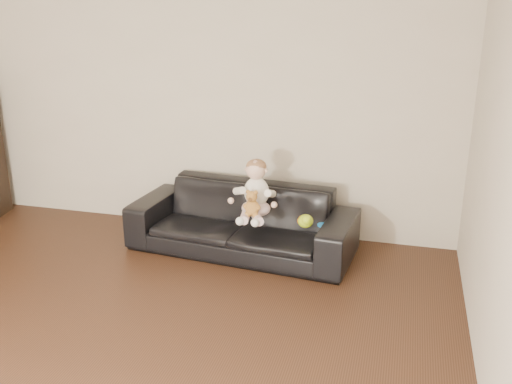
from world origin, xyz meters
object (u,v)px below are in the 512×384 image
(toy_green, at_px, (306,221))
(toy_rattle, at_px, (301,221))
(teddy_bear, at_px, (252,204))
(baby, at_px, (256,192))
(sofa, at_px, (242,220))
(toy_blue_disc, at_px, (323,225))

(toy_green, bearing_deg, toy_rattle, 136.89)
(teddy_bear, bearing_deg, baby, 63.97)
(sofa, height_order, baby, baby)
(toy_green, distance_m, toy_rattle, 0.07)
(sofa, xyz_separation_m, teddy_bear, (0.17, -0.27, 0.27))
(toy_green, height_order, toy_blue_disc, toy_green)
(sofa, bearing_deg, toy_rattle, -13.43)
(teddy_bear, bearing_deg, toy_blue_disc, -21.07)
(toy_blue_disc, bearing_deg, toy_rattle, -172.90)
(toy_blue_disc, bearing_deg, baby, 173.84)
(baby, relative_size, toy_green, 3.31)
(sofa, relative_size, teddy_bear, 8.84)
(toy_rattle, height_order, toy_blue_disc, toy_rattle)
(baby, relative_size, teddy_bear, 2.24)
(toy_blue_disc, bearing_deg, teddy_bear, -171.36)
(baby, bearing_deg, toy_green, -33.79)
(baby, distance_m, toy_green, 0.51)
(toy_green, relative_size, toy_blue_disc, 1.60)
(baby, distance_m, teddy_bear, 0.16)
(baby, bearing_deg, teddy_bear, -104.44)
(sofa, bearing_deg, baby, -29.48)
(toy_rattle, xyz_separation_m, toy_blue_disc, (0.18, 0.02, -0.03))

